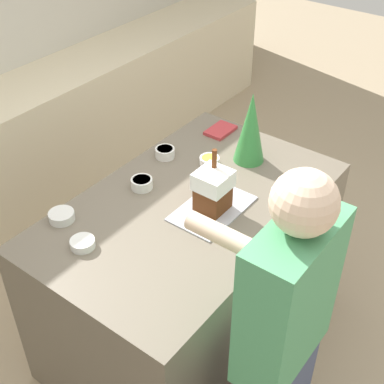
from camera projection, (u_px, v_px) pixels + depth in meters
ground_plane at (191, 327)px, 3.19m from camera, size 12.00×12.00×0.00m
kitchen_island at (191, 271)px, 2.91m from camera, size 1.59×0.98×0.94m
baking_tray at (212, 208)px, 2.59m from camera, size 0.41×0.26×0.01m
gingerbread_house at (213, 189)px, 2.52m from camera, size 0.16×0.15×0.30m
decorative_tree at (251, 128)px, 2.81m from camera, size 0.17×0.17×0.40m
candy_bowl_far_left at (142, 183)px, 2.71m from camera, size 0.11×0.11×0.05m
candy_bowl_behind_tray at (165, 152)px, 2.94m from camera, size 0.11×0.11×0.05m
candy_bowl_near_tray_left at (62, 216)px, 2.51m from camera, size 0.12×0.12×0.04m
candy_bowl_front_corner at (210, 160)px, 2.88m from camera, size 0.11×0.11×0.04m
candy_bowl_far_right at (83, 243)px, 2.36m from camera, size 0.11×0.11×0.04m
cookbook at (221, 130)px, 3.17m from camera, size 0.18×0.12×0.02m
person at (280, 345)px, 2.05m from camera, size 0.44×0.55×1.67m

